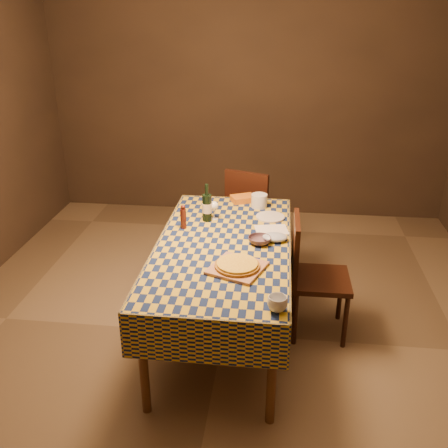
# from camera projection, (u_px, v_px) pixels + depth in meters

# --- Properties ---
(room) EXTENTS (5.00, 5.10, 2.70)m
(room) POSITION_uv_depth(u_px,v_px,m) (223.00, 164.00, 3.27)
(room) COLOR brown
(room) RESTS_ON ground
(dining_table) EXTENTS (0.94, 1.84, 0.77)m
(dining_table) POSITION_uv_depth(u_px,v_px,m) (223.00, 253.00, 3.53)
(dining_table) COLOR brown
(dining_table) RESTS_ON ground
(cutting_board) EXTENTS (0.40, 0.40, 0.02)m
(cutting_board) POSITION_uv_depth(u_px,v_px,m) (237.00, 268.00, 3.16)
(cutting_board) COLOR #AA7050
(cutting_board) RESTS_ON dining_table
(pizza) EXTENTS (0.33, 0.33, 0.03)m
(pizza) POSITION_uv_depth(u_px,v_px,m) (237.00, 265.00, 3.15)
(pizza) COLOR #8C5917
(pizza) RESTS_ON cutting_board
(pepper_mill) EXTENTS (0.06, 0.06, 0.19)m
(pepper_mill) POSITION_uv_depth(u_px,v_px,m) (183.00, 217.00, 3.71)
(pepper_mill) COLOR #4C1911
(pepper_mill) RESTS_ON dining_table
(bowl) EXTENTS (0.18, 0.18, 0.05)m
(bowl) POSITION_uv_depth(u_px,v_px,m) (259.00, 240.00, 3.50)
(bowl) COLOR #563E48
(bowl) RESTS_ON dining_table
(wine_glass) EXTENTS (0.07, 0.07, 0.15)m
(wine_glass) POSITION_uv_depth(u_px,v_px,m) (214.00, 207.00, 3.86)
(wine_glass) COLOR white
(wine_glass) RESTS_ON dining_table
(wine_bottle) EXTENTS (0.09, 0.09, 0.30)m
(wine_bottle) POSITION_uv_depth(u_px,v_px,m) (207.00, 207.00, 3.84)
(wine_bottle) COLOR black
(wine_bottle) RESTS_ON dining_table
(deli_tub) EXTENTS (0.14, 0.14, 0.11)m
(deli_tub) POSITION_uv_depth(u_px,v_px,m) (259.00, 201.00, 4.11)
(deli_tub) COLOR silver
(deli_tub) RESTS_ON dining_table
(takeout_container) EXTENTS (0.23, 0.20, 0.05)m
(takeout_container) POSITION_uv_depth(u_px,v_px,m) (243.00, 199.00, 4.24)
(takeout_container) COLOR #C06719
(takeout_container) RESTS_ON dining_table
(white_plate) EXTENTS (0.29, 0.29, 0.01)m
(white_plate) POSITION_uv_depth(u_px,v_px,m) (270.00, 217.00, 3.92)
(white_plate) COLOR silver
(white_plate) RESTS_ON dining_table
(tumbler) EXTENTS (0.13, 0.13, 0.09)m
(tumbler) POSITION_uv_depth(u_px,v_px,m) (277.00, 304.00, 2.73)
(tumbler) COLOR silver
(tumbler) RESTS_ON dining_table
(flour_patch) EXTENTS (0.27, 0.23, 0.00)m
(flour_patch) POSITION_uv_depth(u_px,v_px,m) (271.00, 230.00, 3.72)
(flour_patch) COLOR silver
(flour_patch) RESTS_ON dining_table
(flour_bag) EXTENTS (0.20, 0.16, 0.05)m
(flour_bag) POSITION_uv_depth(u_px,v_px,m) (275.00, 237.00, 3.54)
(flour_bag) COLOR #98A9C3
(flour_bag) RESTS_ON dining_table
(chair_far) EXTENTS (0.54, 0.54, 0.93)m
(chair_far) POSITION_uv_depth(u_px,v_px,m) (251.00, 210.00, 4.73)
(chair_far) COLOR black
(chair_far) RESTS_ON ground
(chair_right) EXTENTS (0.43, 0.42, 0.93)m
(chair_right) POSITION_uv_depth(u_px,v_px,m) (310.00, 271.00, 3.66)
(chair_right) COLOR black
(chair_right) RESTS_ON ground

